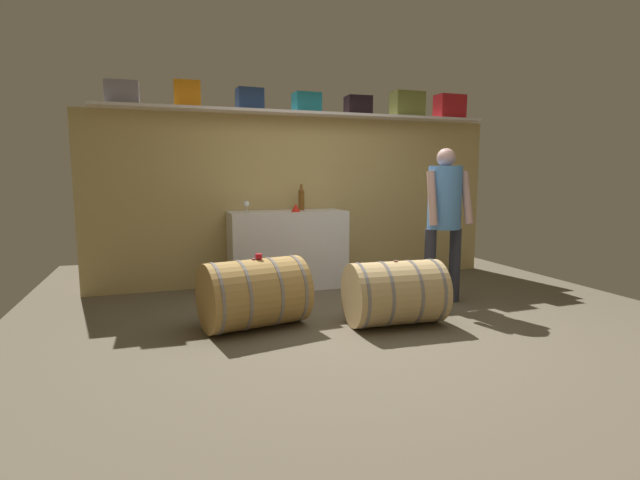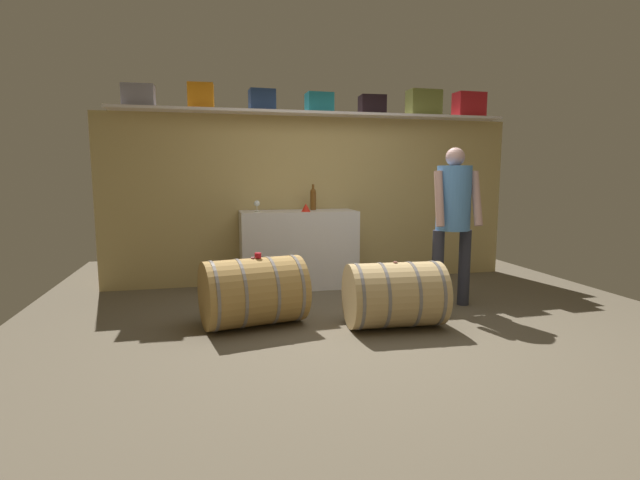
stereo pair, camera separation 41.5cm
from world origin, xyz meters
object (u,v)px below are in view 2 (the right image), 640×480
toolcase_black (372,105)px  red_funnel (306,208)px  toolcase_navy (262,100)px  tasting_cup (258,255)px  wine_glass (257,204)px  winemaker_pouring (453,210)px  toolcase_teal (319,103)px  toolcase_red (469,105)px  wine_barrel_near (253,292)px  toolcase_grey (138,96)px  work_cabinet (298,249)px  toolcase_olive (424,103)px  wine_barrel_far (395,295)px  toolcase_orange (201,96)px  wine_bottle_amber (313,199)px

toolcase_black → red_funnel: toolcase_black is taller
toolcase_navy → tasting_cup: 2.26m
wine_glass → winemaker_pouring: bearing=-30.5°
toolcase_teal → winemaker_pouring: 2.15m
toolcase_red → toolcase_navy: bearing=178.6°
toolcase_navy → wine_barrel_near: toolcase_navy is taller
wine_glass → wine_barrel_near: 1.53m
toolcase_red → red_funnel: size_ratio=3.54×
wine_barrel_near → winemaker_pouring: bearing=-5.6°
toolcase_grey → toolcase_black: (2.78, 0.00, -0.01)m
toolcase_red → work_cabinet: (-2.34, -0.18, -1.82)m
toolcase_black → red_funnel: (-0.92, -0.33, -1.26)m
red_funnel → winemaker_pouring: bearing=-37.6°
toolcase_olive → work_cabinet: toolcase_olive is taller
toolcase_black → toolcase_grey: bearing=-176.2°
toolcase_navy → winemaker_pouring: 2.59m
toolcase_navy → toolcase_black: toolcase_navy is taller
toolcase_red → wine_barrel_near: 3.93m
toolcase_olive → tasting_cup: (-2.32, -1.57, -1.64)m
wine_barrel_near → wine_barrel_far: bearing=-25.9°
toolcase_olive → wine_glass: bearing=-175.0°
toolcase_teal → toolcase_navy: bearing=178.0°
toolcase_olive → wine_barrel_near: size_ratio=0.42×
work_cabinet → wine_barrel_near: work_cabinet is taller
toolcase_navy → red_funnel: (0.46, -0.33, -1.27)m
red_funnel → wine_barrel_near: red_funnel is taller
toolcase_black → wine_glass: toolcase_black is taller
toolcase_orange → work_cabinet: toolcase_orange is taller
toolcase_grey → toolcase_orange: (0.68, 0.00, 0.02)m
wine_bottle_amber → red_funnel: (-0.14, -0.25, -0.09)m
toolcase_red → tasting_cup: 3.74m
toolcase_black → tasting_cup: size_ratio=5.14×
toolcase_grey → wine_glass: toolcase_grey is taller
wine_barrel_far → winemaker_pouring: bearing=35.3°
red_funnel → wine_barrel_far: size_ratio=0.12×
red_funnel → tasting_cup: size_ratio=1.80×
toolcase_teal → toolcase_olive: (1.39, 0.00, 0.04)m
wine_glass → tasting_cup: wine_glass is taller
wine_barrel_near → winemaker_pouring: 2.22m
red_funnel → wine_barrel_far: 1.79m
work_cabinet → wine_bottle_amber: 0.66m
wine_barrel_far → tasting_cup: size_ratio=14.59×
toolcase_grey → toolcase_black: 2.78m
toolcase_red → work_cabinet: bearing=-177.1°
toolcase_black → wine_barrel_far: 2.76m
toolcase_orange → toolcase_red: toolcase_red is taller
red_funnel → winemaker_pouring: size_ratio=0.07×
winemaker_pouring → wine_barrel_far: bearing=36.0°
toolcase_navy → wine_bottle_amber: bearing=-10.8°
toolcase_navy → tasting_cup: bearing=-101.9°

